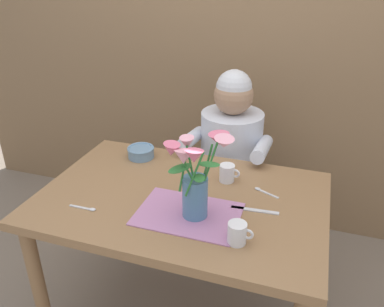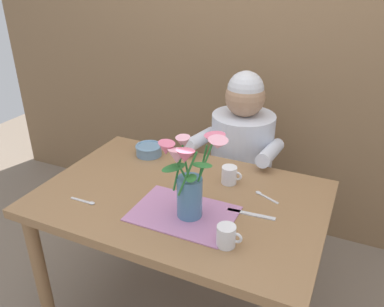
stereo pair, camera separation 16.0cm
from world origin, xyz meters
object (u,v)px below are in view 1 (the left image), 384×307
flower_vase (196,176)px  tea_cup (237,233)px  coffee_cup (227,173)px  seated_person (230,168)px  dinner_knife (255,210)px  ceramic_bowl (141,152)px

flower_vase → tea_cup: 0.26m
flower_vase → coffee_cup: bearing=80.6°
seated_person → tea_cup: bearing=-72.8°
seated_person → dinner_knife: (0.24, -0.63, 0.18)m
tea_cup → ceramic_bowl: bearing=140.5°
seated_person → tea_cup: 0.90m
flower_vase → ceramic_bowl: flower_vase is taller
dinner_knife → coffee_cup: (-0.16, 0.19, 0.04)m
ceramic_bowl → tea_cup: size_ratio=1.46×
seated_person → flower_vase: bearing=-84.8°
tea_cup → dinner_knife: bearing=83.0°
ceramic_bowl → coffee_cup: bearing=-11.1°
ceramic_bowl → dinner_knife: ceramic_bowl is taller
flower_vase → dinner_knife: size_ratio=1.80×
ceramic_bowl → dinner_knife: (0.63, -0.29, -0.03)m
ceramic_bowl → tea_cup: (0.61, -0.50, 0.01)m
seated_person → ceramic_bowl: (-0.39, -0.34, 0.21)m
ceramic_bowl → tea_cup: bearing=-39.5°
seated_person → ceramic_bowl: seated_person is taller
seated_person → ceramic_bowl: 0.56m
seated_person → tea_cup: seated_person is taller
tea_cup → flower_vase: bearing=150.6°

